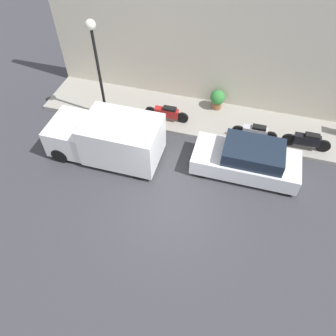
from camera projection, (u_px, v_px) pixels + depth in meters
The scene contains 10 objects.
ground_plane at pixel (170, 208), 11.95m from camera, with size 60.00×60.00×0.00m, color #38383D.
sidewalk at pixel (200, 118), 15.19m from camera, with size 2.62×14.78×0.14m.
building_facade at pixel (211, 50), 14.16m from camera, with size 0.30×14.78×5.34m.
parked_car at pixel (247, 160), 12.65m from camera, with size 1.76×4.09×1.38m.
delivery_van at pixel (107, 138), 13.03m from camera, with size 2.02×4.52×1.87m.
scooter_silver at pixel (255, 132), 13.84m from camera, with size 0.30×1.92×0.76m.
motorcycle_red at pixel (167, 113), 14.72m from camera, with size 0.30×2.03×0.70m.
motorcycle_black at pixel (307, 140), 13.47m from camera, with size 0.30×1.96×0.79m.
streetlamp at pixel (95, 51), 12.79m from camera, with size 0.40×0.40×4.46m.
potted_plant at pixel (217, 99), 15.19m from camera, with size 0.69×0.69×0.94m.
Camera 1 is at (-6.53, -1.79, 9.95)m, focal length 35.00 mm.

